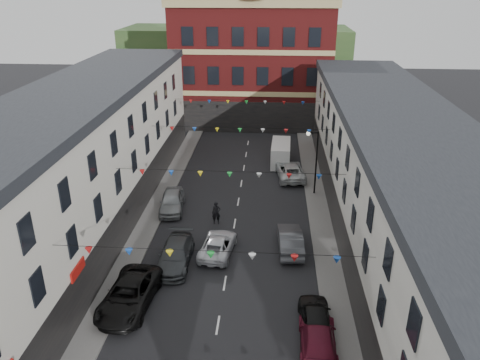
% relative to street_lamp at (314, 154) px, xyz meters
% --- Properties ---
extents(ground, '(160.00, 160.00, 0.00)m').
position_rel_street_lamp_xyz_m(ground, '(-6.55, -14.00, -3.90)').
color(ground, black).
rests_on(ground, ground).
extents(pavement_left, '(1.80, 64.00, 0.15)m').
position_rel_street_lamp_xyz_m(pavement_left, '(-13.45, -12.00, -3.83)').
color(pavement_left, '#605E5B').
rests_on(pavement_left, ground).
extents(pavement_right, '(1.80, 64.00, 0.15)m').
position_rel_street_lamp_xyz_m(pavement_right, '(0.35, -12.00, -3.83)').
color(pavement_right, '#605E5B').
rests_on(pavement_right, ground).
extents(terrace_left, '(8.40, 56.00, 10.70)m').
position_rel_street_lamp_xyz_m(terrace_left, '(-18.33, -13.00, 1.44)').
color(terrace_left, silver).
rests_on(terrace_left, ground).
extents(terrace_right, '(8.40, 56.00, 9.70)m').
position_rel_street_lamp_xyz_m(terrace_right, '(5.23, -13.00, 0.95)').
color(terrace_right, silver).
rests_on(terrace_right, ground).
extents(civic_building, '(20.60, 13.30, 18.50)m').
position_rel_street_lamp_xyz_m(civic_building, '(-6.55, 23.95, 4.23)').
color(civic_building, maroon).
rests_on(civic_building, ground).
extents(clock_tower, '(5.60, 5.60, 30.00)m').
position_rel_street_lamp_xyz_m(clock_tower, '(-14.05, 21.00, 11.03)').
color(clock_tower, maroon).
rests_on(clock_tower, ground).
extents(distant_hill, '(40.00, 14.00, 10.00)m').
position_rel_street_lamp_xyz_m(distant_hill, '(-10.55, 48.00, 1.10)').
color(distant_hill, '#2B4F24').
rests_on(distant_hill, ground).
extents(street_lamp, '(1.10, 0.36, 6.00)m').
position_rel_street_lamp_xyz_m(street_lamp, '(0.00, 0.00, 0.00)').
color(street_lamp, black).
rests_on(street_lamp, ground).
extents(car_left_c, '(3.12, 5.99, 1.61)m').
position_rel_street_lamp_xyz_m(car_left_c, '(-12.02, -16.64, -3.10)').
color(car_left_c, black).
rests_on(car_left_c, ground).
extents(car_left_d, '(2.17, 5.24, 1.52)m').
position_rel_street_lamp_xyz_m(car_left_d, '(-10.15, -12.04, -3.15)').
color(car_left_d, '#3A3E41').
rests_on(car_left_d, ground).
extents(car_left_e, '(2.39, 4.94, 1.63)m').
position_rel_street_lamp_xyz_m(car_left_e, '(-12.05, -3.93, -3.09)').
color(car_left_e, gray).
rests_on(car_left_e, ground).
extents(car_right_c, '(2.09, 4.85, 1.39)m').
position_rel_street_lamp_xyz_m(car_right_c, '(-1.05, -19.44, -3.21)').
color(car_right_c, maroon).
rests_on(car_right_c, ground).
extents(car_right_d, '(1.85, 4.43, 1.50)m').
position_rel_street_lamp_xyz_m(car_right_d, '(-1.05, -17.89, -3.16)').
color(car_right_d, black).
rests_on(car_right_d, ground).
extents(car_right_e, '(1.94, 4.90, 1.59)m').
position_rel_street_lamp_xyz_m(car_right_e, '(-2.23, -9.57, -3.11)').
color(car_right_e, '#4C4E53').
rests_on(car_right_e, ground).
extents(car_right_f, '(3.15, 5.71, 1.51)m').
position_rel_street_lamp_xyz_m(car_right_f, '(-1.84, 3.75, -3.15)').
color(car_right_f, silver).
rests_on(car_right_f, ground).
extents(moving_car, '(2.68, 4.92, 1.31)m').
position_rel_street_lamp_xyz_m(moving_car, '(-7.41, -10.38, -3.25)').
color(moving_car, silver).
rests_on(moving_car, ground).
extents(white_van, '(2.12, 5.09, 2.22)m').
position_rel_street_lamp_xyz_m(white_van, '(-2.75, 7.75, -2.79)').
color(white_van, silver).
rests_on(white_van, ground).
extents(pedestrian, '(0.75, 0.54, 1.91)m').
position_rel_street_lamp_xyz_m(pedestrian, '(-8.01, -6.07, -2.95)').
color(pedestrian, black).
rests_on(pedestrian, ground).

